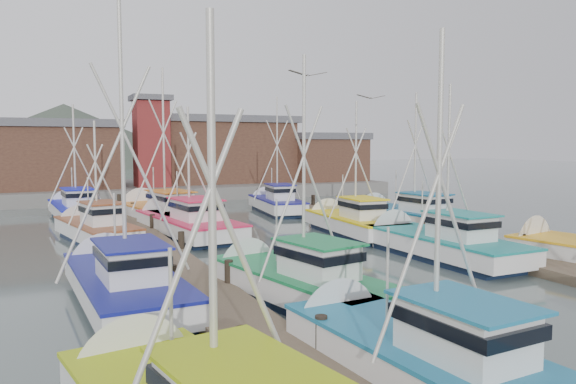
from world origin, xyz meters
name	(u,v)px	position (x,y,z in m)	size (l,w,h in m)	color
ground	(347,267)	(0.00, 0.00, 0.00)	(260.00, 260.00, 0.00)	#44524F
dock_left	(164,258)	(-7.00, 4.04, 0.21)	(2.30, 46.00, 1.50)	brown
dock_right	(421,237)	(7.00, 4.04, 0.21)	(2.30, 46.00, 1.50)	brown
quay	(165,189)	(0.00, 37.00, 0.60)	(44.00, 16.00, 1.20)	slate
shed_left	(47,154)	(-11.00, 35.00, 4.34)	(12.72, 8.48, 6.20)	brown
shed_center	(220,149)	(6.00, 37.00, 4.69)	(14.84, 9.54, 6.90)	brown
shed_right	(324,156)	(17.00, 34.00, 3.84)	(8.48, 6.36, 5.20)	brown
lookout_tower	(151,140)	(-2.00, 33.00, 5.55)	(3.60, 3.60, 8.50)	maroon
distant_hills	(31,166)	(-12.76, 122.59, 0.00)	(175.00, 140.00, 42.00)	#465244
boat_0	(413,355)	(-4.71, -10.87, 0.68)	(3.31, 8.62, 8.25)	#0F1B33
boat_4	(292,281)	(-4.38, -3.82, 0.68)	(4.08, 8.70, 8.76)	#0F1B33
boat_5	(436,243)	(4.75, 0.04, 0.68)	(3.55, 9.35, 8.72)	#0F1B33
boat_6	(122,282)	(-9.60, -1.58, 0.69)	(4.25, 9.33, 10.51)	#0F1B33
boat_8	(184,223)	(-4.31, 11.21, 0.68)	(4.37, 10.50, 8.27)	#0F1B33
boat_9	(350,222)	(4.58, 7.54, 0.68)	(3.39, 8.87, 8.38)	#0F1B33
boat_10	(94,229)	(-9.32, 11.04, 0.68)	(4.01, 8.57, 7.12)	#0F1B33
boat_11	(406,216)	(9.33, 8.56, 0.68)	(3.82, 9.58, 9.23)	#0F1B33
boat_12	(160,212)	(-4.55, 16.88, 0.69)	(4.97, 10.86, 11.13)	#0F1B33
boat_13	(275,203)	(4.60, 18.79, 0.68)	(3.68, 8.60, 9.39)	#0F1B33
boat_14	(75,209)	(-9.64, 21.23, 0.68)	(3.62, 9.25, 8.72)	#0F1B33
gull_near	(308,74)	(-2.91, -2.01, 7.81)	(1.55, 0.62, 0.24)	gray
gull_far	(371,97)	(2.88, 2.78, 7.51)	(1.55, 0.61, 0.24)	gray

